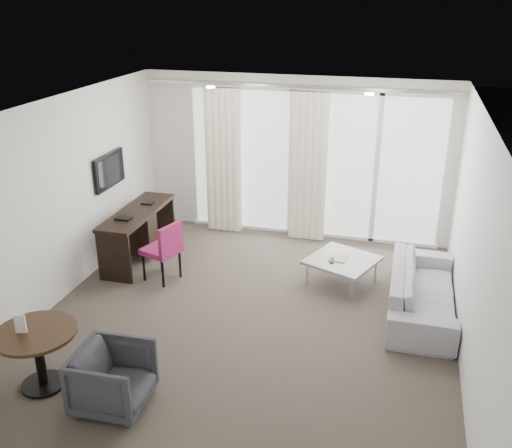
% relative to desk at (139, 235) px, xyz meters
% --- Properties ---
extents(floor, '(5.00, 6.00, 0.00)m').
position_rel_desk_xyz_m(floor, '(2.04, -1.39, -0.39)').
color(floor, '#453D35').
rests_on(floor, ground).
extents(ceiling, '(5.00, 6.00, 0.00)m').
position_rel_desk_xyz_m(ceiling, '(2.04, -1.39, 2.21)').
color(ceiling, white).
rests_on(ceiling, ground).
extents(wall_left, '(0.00, 6.00, 2.60)m').
position_rel_desk_xyz_m(wall_left, '(-0.46, -1.39, 0.91)').
color(wall_left, silver).
rests_on(wall_left, ground).
extents(wall_right, '(0.00, 6.00, 2.60)m').
position_rel_desk_xyz_m(wall_right, '(4.54, -1.39, 0.91)').
color(wall_right, silver).
rests_on(wall_right, ground).
extents(wall_front, '(5.00, 0.00, 2.60)m').
position_rel_desk_xyz_m(wall_front, '(2.04, -4.39, 0.91)').
color(wall_front, silver).
rests_on(wall_front, ground).
extents(window_panel, '(4.00, 0.02, 2.38)m').
position_rel_desk_xyz_m(window_panel, '(2.34, 1.59, 0.81)').
color(window_panel, white).
rests_on(window_panel, ground).
extents(window_frame, '(4.10, 0.06, 2.44)m').
position_rel_desk_xyz_m(window_frame, '(2.34, 1.58, 0.81)').
color(window_frame, white).
rests_on(window_frame, ground).
extents(curtain_left, '(0.60, 0.20, 2.38)m').
position_rel_desk_xyz_m(curtain_left, '(0.89, 1.43, 0.81)').
color(curtain_left, white).
rests_on(curtain_left, ground).
extents(curtain_right, '(0.60, 0.20, 2.38)m').
position_rel_desk_xyz_m(curtain_right, '(2.29, 1.43, 0.81)').
color(curtain_right, white).
rests_on(curtain_right, ground).
extents(curtain_track, '(4.80, 0.04, 0.04)m').
position_rel_desk_xyz_m(curtain_track, '(2.04, 1.43, 2.06)').
color(curtain_track, '#B2B2B7').
rests_on(curtain_track, ceiling).
extents(downlight_a, '(0.12, 0.12, 0.02)m').
position_rel_desk_xyz_m(downlight_a, '(1.14, 0.21, 2.20)').
color(downlight_a, '#FFE0B2').
rests_on(downlight_a, ceiling).
extents(downlight_b, '(0.12, 0.12, 0.02)m').
position_rel_desk_xyz_m(downlight_b, '(3.24, 0.21, 2.20)').
color(downlight_b, '#FFE0B2').
rests_on(downlight_b, ceiling).
extents(desk, '(0.52, 1.65, 0.78)m').
position_rel_desk_xyz_m(desk, '(0.00, 0.00, 0.00)').
color(desk, black).
rests_on(desk, floor).
extents(tv, '(0.05, 0.80, 0.50)m').
position_rel_desk_xyz_m(tv, '(-0.42, 0.06, 0.96)').
color(tv, black).
rests_on(tv, wall_left).
extents(desk_chair, '(0.59, 0.57, 0.87)m').
position_rel_desk_xyz_m(desk_chair, '(0.59, -0.52, 0.05)').
color(desk_chair, '#8A1D50').
rests_on(desk_chair, floor).
extents(round_table, '(0.93, 0.93, 0.65)m').
position_rel_desk_xyz_m(round_table, '(0.36, -3.03, -0.06)').
color(round_table, '#301F10').
rests_on(round_table, floor).
extents(menu_card, '(0.11, 0.05, 0.20)m').
position_rel_desk_xyz_m(menu_card, '(0.25, -3.08, 0.33)').
color(menu_card, white).
rests_on(menu_card, round_table).
extents(tub_armchair, '(0.72, 0.70, 0.63)m').
position_rel_desk_xyz_m(tub_armchair, '(1.23, -3.11, -0.07)').
color(tub_armchair, '#2E2E35').
rests_on(tub_armchair, floor).
extents(coffee_table, '(1.10, 1.10, 0.38)m').
position_rel_desk_xyz_m(coffee_table, '(3.05, -0.01, -0.20)').
color(coffee_table, gray).
rests_on(coffee_table, floor).
extents(remote, '(0.05, 0.16, 0.02)m').
position_rel_desk_xyz_m(remote, '(2.93, -0.11, -0.03)').
color(remote, black).
rests_on(remote, coffee_table).
extents(magazine, '(0.25, 0.31, 0.02)m').
position_rel_desk_xyz_m(magazine, '(3.00, 0.00, -0.03)').
color(magazine, gray).
rests_on(magazine, coffee_table).
extents(sofa, '(0.79, 2.02, 0.59)m').
position_rel_desk_xyz_m(sofa, '(4.12, -0.48, -0.09)').
color(sofa, '#97979F').
rests_on(sofa, floor).
extents(terrace_slab, '(5.60, 3.00, 0.12)m').
position_rel_desk_xyz_m(terrace_slab, '(2.34, 3.11, -0.45)').
color(terrace_slab, '#4D4D50').
rests_on(terrace_slab, ground).
extents(rattan_chair_a, '(0.61, 0.61, 0.79)m').
position_rel_desk_xyz_m(rattan_chair_a, '(2.46, 3.09, 0.01)').
color(rattan_chair_a, brown).
rests_on(rattan_chair_a, terrace_slab).
extents(rattan_chair_b, '(0.77, 0.77, 0.89)m').
position_rel_desk_xyz_m(rattan_chair_b, '(4.12, 3.10, 0.06)').
color(rattan_chair_b, brown).
rests_on(rattan_chair_b, terrace_slab).
extents(rattan_table, '(0.53, 0.53, 0.45)m').
position_rel_desk_xyz_m(rattan_table, '(3.83, 2.88, -0.16)').
color(rattan_table, brown).
rests_on(rattan_table, terrace_slab).
extents(balustrade, '(5.50, 0.06, 1.05)m').
position_rel_desk_xyz_m(balustrade, '(2.34, 4.56, 0.11)').
color(balustrade, '#B2B2B7').
rests_on(balustrade, terrace_slab).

